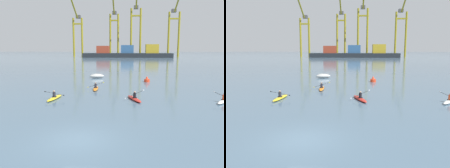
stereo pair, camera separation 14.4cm
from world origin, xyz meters
TOP-DOWN VIEW (x-y plane):
  - ground_plane at (0.00, 0.00)m, footprint 800.00×800.00m
  - container_barge at (2.04, 124.73)m, footprint 53.95×8.51m
  - gantry_crane_west at (-30.14, 130.53)m, footprint 6.69×20.53m
  - gantry_crane_west_mid at (-7.27, 137.97)m, footprint 6.43×19.93m
  - gantry_crane_east_mid at (6.81, 130.35)m, footprint 7.00×20.20m
  - gantry_crane_east at (30.85, 133.76)m, footprint 7.54×18.63m
  - capsized_dinghy at (-2.88, 27.78)m, footprint 2.76×1.58m
  - channel_buoy at (5.81, 23.44)m, footprint 0.90×0.90m
  - kayak_yellow at (-4.86, 10.31)m, footprint 2.26×3.44m
  - kayak_orange at (-1.38, 16.22)m, footprint 2.20×3.44m
  - kayak_red at (3.52, 10.54)m, footprint 2.06×3.40m
  - kayak_white at (12.40, 10.25)m, footprint 2.58×3.04m

SIDE VIEW (x-z plane):
  - ground_plane at x=0.00m, z-range 0.00..0.00m
  - kayak_yellow at x=-4.86m, z-range -0.30..0.65m
  - kayak_red at x=3.52m, z-range -0.36..0.70m
  - kayak_orange at x=-1.38m, z-range -0.33..0.68m
  - kayak_white at x=12.40m, z-range -0.33..0.68m
  - capsized_dinghy at x=-2.88m, z-range -0.03..0.73m
  - channel_buoy at x=5.81m, z-range -0.14..0.86m
  - container_barge at x=2.04m, z-range -1.34..6.61m
  - gantry_crane_west at x=-30.14m, z-range -0.04..34.23m
  - gantry_crane_east at x=30.85m, z-range 0.61..36.71m
  - gantry_crane_west_mid at x=-7.27m, z-range -0.31..38.10m
  - gantry_crane_east_mid at x=6.81m, z-range 0.56..39.03m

